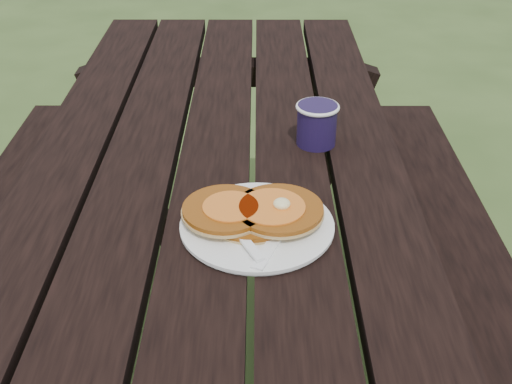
{
  "coord_description": "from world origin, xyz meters",
  "views": [
    {
      "loc": [
        0.09,
        -1.12,
        1.38
      ],
      "look_at": [
        0.08,
        -0.21,
        0.8
      ],
      "focal_mm": 45.0,
      "sensor_mm": 36.0,
      "label": 1
    }
  ],
  "objects_px": {
    "picnic_table": "(220,301)",
    "coffee_cup": "(317,122)",
    "pancake_stack": "(254,212)",
    "plate": "(257,226)"
  },
  "relations": [
    {
      "from": "plate",
      "to": "coffee_cup",
      "type": "relative_size",
      "value": 2.83
    },
    {
      "from": "picnic_table",
      "to": "plate",
      "type": "relative_size",
      "value": 7.16
    },
    {
      "from": "picnic_table",
      "to": "pancake_stack",
      "type": "bearing_deg",
      "value": -70.87
    },
    {
      "from": "plate",
      "to": "coffee_cup",
      "type": "xyz_separation_m",
      "value": [
        0.12,
        0.3,
        0.05
      ]
    },
    {
      "from": "picnic_table",
      "to": "pancake_stack",
      "type": "height_order",
      "value": "pancake_stack"
    },
    {
      "from": "plate",
      "to": "pancake_stack",
      "type": "bearing_deg",
      "value": 111.62
    },
    {
      "from": "pancake_stack",
      "to": "coffee_cup",
      "type": "relative_size",
      "value": 2.67
    },
    {
      "from": "picnic_table",
      "to": "coffee_cup",
      "type": "distance_m",
      "value": 0.48
    },
    {
      "from": "picnic_table",
      "to": "plate",
      "type": "height_order",
      "value": "plate"
    },
    {
      "from": "plate",
      "to": "pancake_stack",
      "type": "height_order",
      "value": "pancake_stack"
    }
  ]
}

